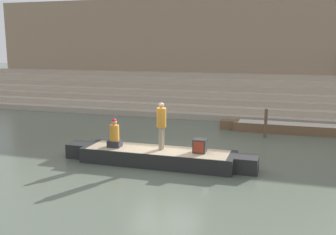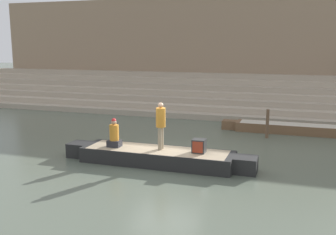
# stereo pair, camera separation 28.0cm
# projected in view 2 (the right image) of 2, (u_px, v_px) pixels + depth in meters

# --- Properties ---
(ground_plane) EXTENTS (120.00, 120.00, 0.00)m
(ground_plane) POSITION_uv_depth(u_px,v_px,m) (165.00, 159.00, 14.13)
(ground_plane) COLOR #566051
(ghat_steps) EXTENTS (36.00, 5.41, 2.19)m
(ghat_steps) POSITION_uv_depth(u_px,v_px,m) (222.00, 98.00, 24.29)
(ghat_steps) COLOR tan
(ghat_steps) RESTS_ON ground
(back_wall) EXTENTS (34.20, 1.28, 7.16)m
(back_wall) POSITION_uv_depth(u_px,v_px,m) (230.00, 52.00, 26.14)
(back_wall) COLOR #937A60
(back_wall) RESTS_ON ground
(rowboat_main) EXTENTS (6.77, 1.50, 0.51)m
(rowboat_main) POSITION_uv_depth(u_px,v_px,m) (157.00, 156.00, 13.51)
(rowboat_main) COLOR black
(rowboat_main) RESTS_ON ground
(person_standing) EXTENTS (0.33, 0.33, 1.62)m
(person_standing) POSITION_uv_depth(u_px,v_px,m) (161.00, 123.00, 13.31)
(person_standing) COLOR gray
(person_standing) RESTS_ON rowboat_main
(person_rowing) EXTENTS (0.46, 0.36, 1.02)m
(person_rowing) POSITION_uv_depth(u_px,v_px,m) (114.00, 135.00, 13.76)
(person_rowing) COLOR #28282D
(person_rowing) RESTS_ON rowboat_main
(tv_set) EXTENTS (0.43, 0.40, 0.45)m
(tv_set) POSITION_uv_depth(u_px,v_px,m) (199.00, 146.00, 13.04)
(tv_set) COLOR #2D2D2D
(tv_set) RESTS_ON rowboat_main
(moored_boat_shore) EXTENTS (6.31, 1.04, 0.42)m
(moored_boat_shore) POSITION_uv_depth(u_px,v_px,m) (290.00, 128.00, 18.25)
(moored_boat_shore) COLOR brown
(moored_boat_shore) RESTS_ON ground
(mooring_post) EXTENTS (0.14, 0.14, 1.28)m
(mooring_post) POSITION_uv_depth(u_px,v_px,m) (267.00, 124.00, 17.18)
(mooring_post) COLOR brown
(mooring_post) RESTS_ON ground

